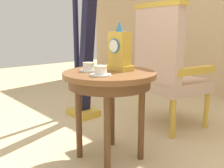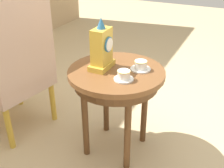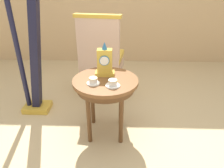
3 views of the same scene
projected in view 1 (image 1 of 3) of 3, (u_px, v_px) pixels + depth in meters
ground_plane at (113, 159)px, 1.84m from camera, size 10.00×10.00×0.00m
side_table at (110, 84)px, 1.75m from camera, size 0.64×0.64×0.64m
teacup_left at (89, 67)px, 1.74m from camera, size 0.12×0.12×0.06m
teacup_right at (100, 71)px, 1.58m from camera, size 0.13×0.13×0.06m
mantel_clock at (119, 51)px, 1.78m from camera, size 0.19×0.11×0.34m
armchair at (167, 66)px, 2.32m from camera, size 0.61×0.60×1.14m
harp at (84, 50)px, 2.61m from camera, size 0.40×0.24×1.76m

